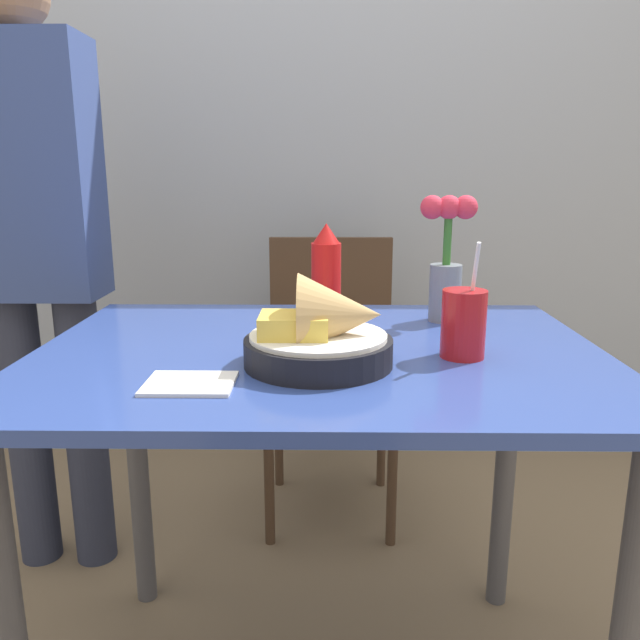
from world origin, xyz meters
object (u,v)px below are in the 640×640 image
object	(u,v)px
person_standing	(37,242)
drink_cup	(463,326)
food_basket	(326,334)
flower_vase	(447,259)
chair_far_window	(331,350)
ketchup_bottle	(326,279)

from	to	relation	value
person_standing	drink_cup	bearing A→B (deg)	-29.04
food_basket	drink_cup	bearing A→B (deg)	11.59
food_basket	flower_vase	world-z (taller)	flower_vase
chair_far_window	person_standing	bearing A→B (deg)	-155.28
food_basket	drink_cup	size ratio (longest dim) A/B	1.22
food_basket	ketchup_bottle	distance (m)	0.24
chair_far_window	drink_cup	xyz separation A→B (m)	(0.22, -0.89, 0.30)
chair_far_window	ketchup_bottle	xyz separation A→B (m)	(-0.01, -0.71, 0.35)
chair_far_window	flower_vase	bearing A→B (deg)	-68.81
ketchup_bottle	person_standing	xyz separation A→B (m)	(-0.74, 0.36, 0.03)
chair_far_window	food_basket	distance (m)	0.99
flower_vase	ketchup_bottle	bearing A→B (deg)	-161.37
person_standing	flower_vase	bearing A→B (deg)	-15.42
ketchup_bottle	drink_cup	distance (m)	0.30
food_basket	person_standing	bearing A→B (deg)	141.45
drink_cup	flower_vase	distance (m)	0.28
chair_far_window	person_standing	distance (m)	0.92
food_basket	ketchup_bottle	world-z (taller)	ketchup_bottle
food_basket	ketchup_bottle	size ratio (longest dim) A/B	1.15
drink_cup	person_standing	bearing A→B (deg)	150.96
ketchup_bottle	person_standing	size ratio (longest dim) A/B	0.14
chair_far_window	person_standing	xyz separation A→B (m)	(-0.76, -0.35, 0.39)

